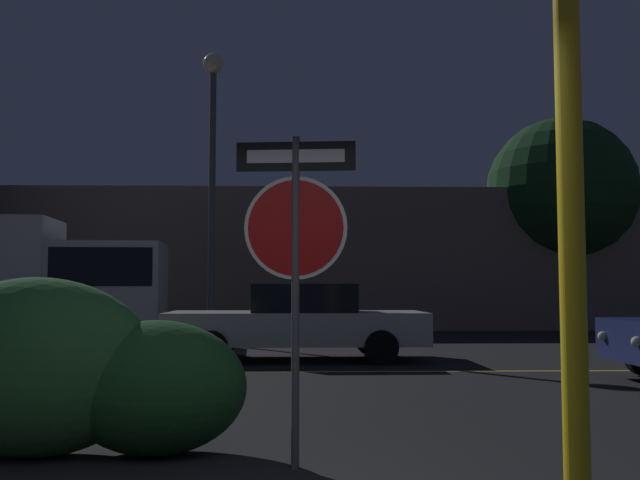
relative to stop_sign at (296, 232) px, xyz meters
name	(u,v)px	position (x,y,z in m)	size (l,w,h in m)	color
road_center_stripe	(280,372)	(-0.30, 6.12, -1.74)	(32.04, 0.12, 0.01)	gold
stop_sign	(296,232)	(0.00, 0.00, 0.00)	(0.90, 0.11, 2.46)	#4C4C51
yellow_pole_right	(570,183)	(1.22, -2.24, 0.04)	(0.11, 0.11, 3.55)	yellow
hedge_bush_1	(35,367)	(-2.06, 0.42, -1.04)	(1.91, 0.99, 1.41)	#2D6633
hedge_bush_2	(155,387)	(-1.12, 0.46, -1.21)	(1.46, 0.96, 1.07)	#1E4C23
passing_car_2	(298,322)	(-0.01, 8.05, -1.04)	(4.88, 2.06, 1.41)	silver
delivery_truck	(20,276)	(-6.72, 12.01, -0.13)	(6.97, 2.65, 3.01)	silver
street_lamp	(213,143)	(-2.12, 11.92, 3.13)	(0.51, 0.51, 7.11)	#4C4C51
tree_1	(561,192)	(8.75, 18.12, 2.82)	(4.93, 4.93, 7.03)	#422D1E
building_backdrop	(333,261)	(1.13, 19.14, 0.54)	(25.50, 4.27, 4.55)	#7A6B5B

